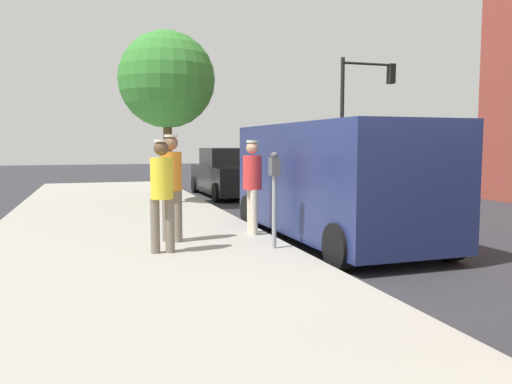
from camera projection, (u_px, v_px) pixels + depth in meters
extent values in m
plane|color=#2D2D33|center=(373.00, 261.00, 7.88)|extent=(80.00, 80.00, 0.00)
cube|color=#9E998E|center=(139.00, 274.00, 6.83)|extent=(5.00, 32.00, 0.15)
cylinder|color=gray|center=(274.00, 212.00, 8.09)|extent=(0.07, 0.07, 1.15)
cube|color=#4C4C51|center=(274.00, 167.00, 8.02)|extent=(0.14, 0.18, 0.28)
sphere|color=#47474C|center=(274.00, 156.00, 8.01)|extent=(0.12, 0.12, 0.12)
cylinder|color=beige|center=(251.00, 211.00, 9.51)|extent=(0.14, 0.14, 0.82)
cylinder|color=beige|center=(254.00, 212.00, 9.30)|extent=(0.14, 0.14, 0.82)
cylinder|color=red|center=(252.00, 172.00, 9.33)|extent=(0.34, 0.34, 0.61)
sphere|color=tan|center=(252.00, 148.00, 9.29)|extent=(0.22, 0.22, 0.22)
cylinder|color=silver|center=(252.00, 141.00, 9.28)|extent=(0.21, 0.21, 0.04)
cylinder|color=#726656|center=(155.00, 226.00, 7.73)|extent=(0.14, 0.14, 0.82)
cylinder|color=#726656|center=(170.00, 226.00, 7.78)|extent=(0.14, 0.14, 0.82)
cylinder|color=yellow|center=(162.00, 178.00, 7.69)|extent=(0.34, 0.34, 0.62)
sphere|color=brown|center=(161.00, 148.00, 7.65)|extent=(0.22, 0.22, 0.22)
cylinder|color=silver|center=(161.00, 141.00, 7.64)|extent=(0.21, 0.21, 0.04)
cylinder|color=#726656|center=(166.00, 216.00, 8.69)|extent=(0.14, 0.14, 0.86)
cylinder|color=#726656|center=(178.00, 216.00, 8.63)|extent=(0.14, 0.14, 0.86)
cylinder|color=orange|center=(171.00, 171.00, 8.59)|extent=(0.34, 0.34, 0.65)
sphere|color=#8C6647|center=(171.00, 143.00, 8.55)|extent=(0.23, 0.23, 0.23)
cylinder|color=silver|center=(171.00, 136.00, 8.54)|extent=(0.22, 0.22, 0.04)
cube|color=navy|center=(333.00, 178.00, 9.45)|extent=(2.12, 5.24, 1.96)
cube|color=black|center=(416.00, 161.00, 7.10)|extent=(1.84, 0.12, 0.88)
cylinder|color=black|center=(450.00, 239.00, 7.89)|extent=(0.24, 0.68, 0.68)
cylinder|color=black|center=(339.00, 247.00, 7.29)|extent=(0.24, 0.68, 0.68)
cylinder|color=black|center=(329.00, 208.00, 11.76)|extent=(0.24, 0.68, 0.68)
cylinder|color=black|center=(250.00, 211.00, 11.15)|extent=(0.24, 0.68, 0.68)
cube|color=black|center=(230.00, 179.00, 17.62)|extent=(1.89, 4.43, 0.89)
cube|color=black|center=(228.00, 157.00, 17.76)|extent=(1.63, 2.00, 0.60)
cylinder|color=black|center=(270.00, 191.00, 16.36)|extent=(0.23, 0.60, 0.60)
cylinder|color=black|center=(217.00, 193.00, 15.82)|extent=(0.23, 0.60, 0.60)
cylinder|color=black|center=(240.00, 183.00, 19.48)|extent=(0.23, 0.60, 0.60)
cylinder|color=black|center=(195.00, 185.00, 18.94)|extent=(0.23, 0.60, 0.60)
cylinder|color=black|center=(342.00, 124.00, 20.63)|extent=(0.16, 0.16, 5.20)
cylinder|color=black|center=(370.00, 64.00, 20.77)|extent=(2.40, 0.10, 0.10)
cube|color=black|center=(391.00, 74.00, 21.10)|extent=(0.24, 0.32, 0.80)
sphere|color=red|center=(389.00, 68.00, 21.23)|extent=(0.17, 0.17, 0.17)
sphere|color=yellow|center=(389.00, 74.00, 21.26)|extent=(0.17, 0.17, 0.17)
sphere|color=green|center=(389.00, 81.00, 21.28)|extent=(0.17, 0.17, 0.17)
cylinder|color=brown|center=(168.00, 158.00, 14.31)|extent=(0.24, 0.24, 2.47)
sphere|color=#368131|center=(167.00, 80.00, 14.11)|extent=(2.64, 2.64, 2.64)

